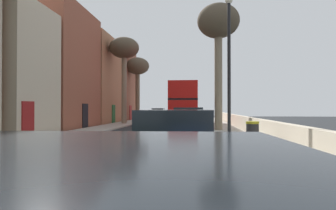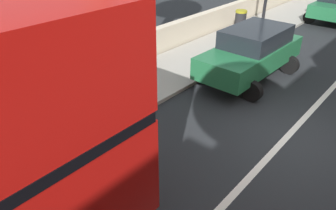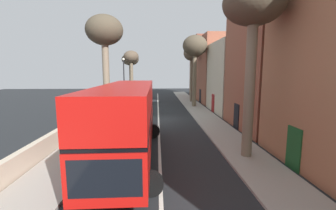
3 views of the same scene
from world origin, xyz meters
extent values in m
plane|color=black|center=(0.00, 0.00, 0.00)|extent=(84.00, 84.00, 0.00)
cube|color=silver|center=(0.00, 0.00, 0.00)|extent=(0.16, 54.00, 0.01)
cube|color=#9E998E|center=(-4.90, 0.00, 0.06)|extent=(2.60, 60.00, 0.12)
cube|color=#9E998E|center=(4.90, 0.00, 0.06)|extent=(2.60, 60.00, 0.12)
cube|color=brown|center=(-8.50, -20.00, 5.48)|extent=(4.00, 7.68, 10.97)
cube|color=maroon|center=(-6.47, -20.00, 1.05)|extent=(0.08, 1.10, 2.10)
cube|color=brown|center=(-8.50, -12.00, 5.00)|extent=(4.00, 7.68, 10.00)
cube|color=black|center=(-6.47, -12.00, 1.05)|extent=(0.08, 1.10, 2.10)
cube|color=beige|center=(-8.50, -4.00, 4.06)|extent=(4.00, 7.68, 8.13)
cube|color=maroon|center=(-6.47, -4.00, 1.05)|extent=(0.08, 1.10, 2.10)
cube|color=brown|center=(-8.50, 4.00, 5.10)|extent=(4.00, 7.68, 10.19)
cube|color=black|center=(-6.47, 4.00, 1.05)|extent=(0.08, 1.10, 2.10)
cube|color=#194C23|center=(-6.47, 12.00, 1.05)|extent=(0.08, 1.10, 2.10)
cube|color=beige|center=(6.45, 0.00, 0.56)|extent=(0.36, 54.00, 1.11)
cube|color=#B2100C|center=(1.70, 10.22, 1.55)|extent=(2.58, 11.39, 1.70)
cube|color=black|center=(1.70, 10.22, 2.48)|extent=(2.60, 11.28, 0.16)
cube|color=#B2100C|center=(1.70, 10.22, 3.31)|extent=(2.58, 11.39, 1.50)
cube|color=black|center=(1.66, 15.88, 1.64)|extent=(2.20, 0.08, 1.19)
cylinder|color=black|center=(0.39, 14.08, 0.50)|extent=(1.00, 0.31, 1.00)
cylinder|color=black|center=(2.95, 14.09, 0.50)|extent=(1.00, 0.31, 1.00)
cylinder|color=black|center=(0.45, 6.34, 0.50)|extent=(1.00, 0.31, 1.00)
cylinder|color=black|center=(3.01, 6.36, 0.50)|extent=(1.00, 0.31, 1.00)
cube|color=#1E6038|center=(2.50, -11.88, 0.80)|extent=(1.85, 4.00, 0.64)
cube|color=black|center=(2.50, -12.08, 1.39)|extent=(1.68, 2.21, 0.56)
cylinder|color=black|center=(1.59, -10.63, 0.32)|extent=(0.64, 0.23, 0.64)
cylinder|color=black|center=(3.44, -10.66, 0.32)|extent=(0.64, 0.23, 0.64)
cylinder|color=black|center=(1.56, -13.10, 0.32)|extent=(0.64, 0.23, 0.64)
cylinder|color=black|center=(3.41, -13.13, 0.32)|extent=(0.64, 0.23, 0.64)
cube|color=#1E6038|center=(2.50, -2.30, 0.83)|extent=(1.78, 4.42, 0.70)
cube|color=black|center=(2.50, -2.52, 1.47)|extent=(1.62, 2.44, 0.58)
cylinder|color=black|center=(1.64, -0.93, 0.32)|extent=(0.64, 0.23, 0.64)
cylinder|color=black|center=(3.40, -0.95, 0.32)|extent=(0.64, 0.23, 0.64)
cylinder|color=black|center=(1.60, -3.65, 0.32)|extent=(0.64, 0.23, 0.64)
cylinder|color=black|center=(3.36, -3.68, 0.32)|extent=(0.64, 0.23, 0.64)
cube|color=#1E389E|center=(2.50, -18.38, 0.81)|extent=(1.98, 4.05, 0.66)
cube|color=black|center=(2.51, -18.58, 1.37)|extent=(1.75, 2.26, 0.46)
cylinder|color=black|center=(1.53, -17.20, 0.32)|extent=(0.65, 0.25, 0.64)
cylinder|color=black|center=(3.35, -17.11, 0.32)|extent=(0.65, 0.25, 0.64)
cylinder|color=black|center=(1.65, -19.65, 0.32)|extent=(0.65, 0.25, 0.64)
cylinder|color=black|center=(3.47, -19.56, 0.32)|extent=(0.65, 0.25, 0.64)
cylinder|color=brown|center=(-4.85, -7.84, 3.78)|extent=(0.55, 0.55, 7.33)
ellipsoid|color=#4C4233|center=(-4.85, -7.84, 8.09)|extent=(3.20, 3.20, 2.72)
cylinder|color=#7A6B56|center=(5.12, -21.31, 3.25)|extent=(0.51, 0.51, 6.26)
ellipsoid|color=#4C4233|center=(5.12, -21.31, 7.02)|extent=(3.18, 3.18, 2.24)
cylinder|color=#7A6B56|center=(4.51, 2.25, 3.85)|extent=(0.57, 0.57, 7.46)
ellipsoid|color=#4C4233|center=(4.51, 2.25, 8.21)|extent=(3.12, 3.12, 2.53)
cylinder|color=#7A6B56|center=(-4.82, 10.37, 3.83)|extent=(0.55, 0.55, 7.42)
ellipsoid|color=#4C4233|center=(-4.82, 10.37, 8.17)|extent=(3.17, 3.17, 2.22)
cylinder|color=brown|center=(4.83, -20.31, 3.52)|extent=(0.58, 0.58, 6.80)
ellipsoid|color=brown|center=(4.83, -20.31, 7.46)|extent=(2.74, 2.74, 2.18)
cylinder|color=#7A6B56|center=(-5.18, -12.89, 3.59)|extent=(0.40, 0.40, 6.93)
ellipsoid|color=brown|center=(-5.18, -12.89, 7.54)|extent=(2.45, 2.45, 2.31)
cylinder|color=black|center=(4.30, -6.83, 3.12)|extent=(0.14, 0.14, 6.00)
sphere|color=silver|center=(4.30, -6.83, 6.27)|extent=(0.32, 0.32, 0.32)
cylinder|color=black|center=(5.30, -6.56, 0.59)|extent=(0.52, 0.52, 0.93)
cylinder|color=olive|center=(5.30, -6.56, 1.10)|extent=(0.55, 0.55, 0.10)
camera|label=1|loc=(3.00, -18.76, 1.71)|focal=29.97mm
camera|label=2|loc=(-2.10, 7.30, 4.81)|focal=34.46mm
camera|label=3|loc=(0.12, 22.21, 4.74)|focal=24.20mm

